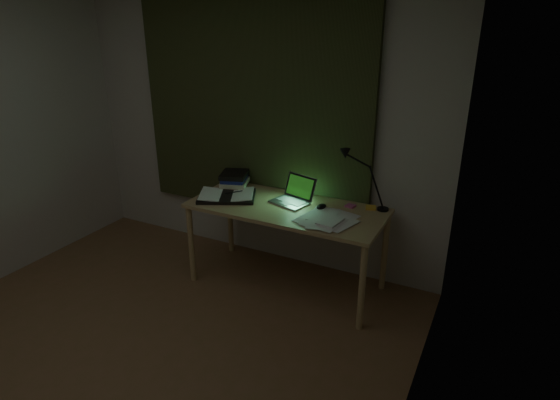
# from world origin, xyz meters

# --- Properties ---
(floor) EXTENTS (3.50, 4.00, 0.00)m
(floor) POSITION_xyz_m (0.00, 0.00, 0.00)
(floor) COLOR brown
(floor) RESTS_ON ground
(wall_back) EXTENTS (3.50, 0.00, 2.50)m
(wall_back) POSITION_xyz_m (0.00, 2.00, 1.25)
(wall_back) COLOR beige
(wall_back) RESTS_ON ground
(wall_right) EXTENTS (0.00, 4.00, 2.50)m
(wall_right) POSITION_xyz_m (1.75, 0.00, 1.25)
(wall_right) COLOR beige
(wall_right) RESTS_ON ground
(curtain) EXTENTS (2.20, 0.06, 2.00)m
(curtain) POSITION_xyz_m (0.00, 1.96, 1.45)
(curtain) COLOR #2E341A
(curtain) RESTS_ON wall_back
(desk) EXTENTS (1.58, 0.69, 0.72)m
(desk) POSITION_xyz_m (0.53, 1.57, 0.36)
(desk) COLOR tan
(desk) RESTS_ON floor
(laptop) EXTENTS (0.38, 0.40, 0.21)m
(laptop) POSITION_xyz_m (0.52, 1.65, 0.83)
(laptop) COLOR #B7B7BC
(laptop) RESTS_ON desk
(open_textbook) EXTENTS (0.57, 0.51, 0.04)m
(open_textbook) POSITION_xyz_m (-0.01, 1.52, 0.74)
(open_textbook) COLOR white
(open_textbook) RESTS_ON desk
(book_stack) EXTENTS (0.26, 0.30, 0.14)m
(book_stack) POSITION_xyz_m (-0.08, 1.77, 0.79)
(book_stack) COLOR white
(book_stack) RESTS_ON desk
(loose_papers) EXTENTS (0.37, 0.39, 0.02)m
(loose_papers) POSITION_xyz_m (0.91, 1.45, 0.73)
(loose_papers) COLOR white
(loose_papers) RESTS_ON desk
(mouse) EXTENTS (0.08, 0.11, 0.04)m
(mouse) POSITION_xyz_m (0.80, 1.66, 0.74)
(mouse) COLOR black
(mouse) RESTS_ON desk
(sticky_yellow) EXTENTS (0.10, 0.10, 0.02)m
(sticky_yellow) POSITION_xyz_m (1.15, 1.84, 0.73)
(sticky_yellow) COLOR yellow
(sticky_yellow) RESTS_ON desk
(sticky_pink) EXTENTS (0.08, 0.08, 0.01)m
(sticky_pink) POSITION_xyz_m (0.99, 1.80, 0.73)
(sticky_pink) COLOR #DC5598
(sticky_pink) RESTS_ON desk
(desk_lamp) EXTENTS (0.34, 0.27, 0.49)m
(desk_lamp) POSITION_xyz_m (1.24, 1.85, 0.96)
(desk_lamp) COLOR black
(desk_lamp) RESTS_ON desk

